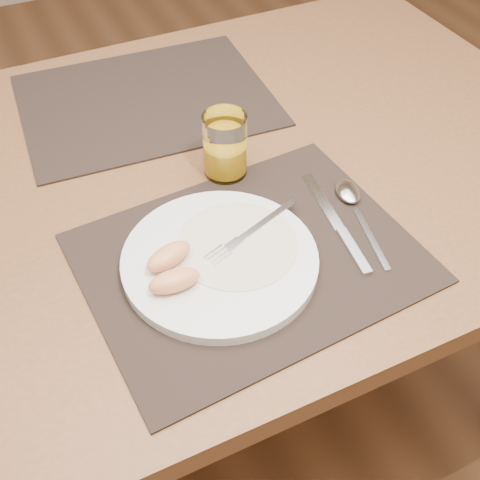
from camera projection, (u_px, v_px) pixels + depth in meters
name	position (u px, v px, depth m)	size (l,w,h in m)	color
ground	(205.00, 401.00, 1.52)	(5.00, 5.00, 0.00)	brown
table	(189.00, 208.00, 1.04)	(1.40, 0.90, 0.75)	brown
placemat_near	(250.00, 258.00, 0.84)	(0.45, 0.35, 0.00)	black
placemat_far	(146.00, 100.00, 1.12)	(0.45, 0.35, 0.00)	black
plate	(220.00, 260.00, 0.82)	(0.27, 0.27, 0.02)	white
plate_dressing	(237.00, 244.00, 0.83)	(0.17, 0.17, 0.00)	white
fork	(246.00, 236.00, 0.84)	(0.17, 0.08, 0.00)	silver
knife	(340.00, 229.00, 0.87)	(0.04, 0.22, 0.01)	silver
spoon	(351.00, 198.00, 0.92)	(0.06, 0.19, 0.01)	silver
juice_glass	(225.00, 148.00, 0.94)	(0.07, 0.07, 0.10)	white
grapefruit_wedges	(171.00, 268.00, 0.78)	(0.08, 0.09, 0.03)	#EA975F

